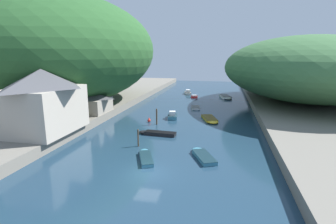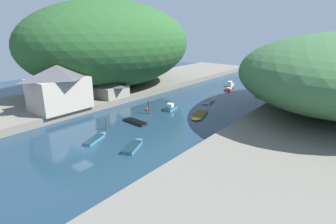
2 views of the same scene
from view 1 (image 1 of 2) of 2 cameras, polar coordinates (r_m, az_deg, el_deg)
water_surface at (r=55.81m, az=4.36°, el=0.08°), size 130.00×130.00×0.00m
left_bank at (r=63.77m, az=-18.09°, el=1.71°), size 22.00×120.00×1.41m
right_bank at (r=57.80m, az=29.29°, el=-0.37°), size 22.00×120.00×1.41m
hillside_left at (r=61.58m, az=-20.75°, el=12.39°), size 35.11×49.15×22.57m
hillside_right at (r=69.64m, az=27.81°, el=8.48°), size 37.11×51.96×14.78m
waterfront_building at (r=39.67m, az=-25.47°, el=2.41°), size 8.20×10.94×8.66m
boathouse_shed at (r=50.66m, az=-17.14°, el=2.26°), size 7.86×6.90×3.96m
boat_open_rowboat at (r=31.87m, az=7.48°, el=-9.29°), size 3.69×5.60×0.47m
boat_moored_right at (r=74.27m, az=5.77°, el=3.37°), size 2.08×3.88×0.76m
boat_mid_channel at (r=74.03m, az=12.50°, el=3.17°), size 3.84×6.88×0.66m
boat_far_right_bank at (r=39.91m, az=-2.64°, el=-4.62°), size 5.94×1.79×0.52m
boat_white_cruiser at (r=48.93m, az=9.18°, el=-1.59°), size 3.78×6.58×0.42m
boat_near_quay at (r=59.84m, az=5.98°, el=1.09°), size 2.50×4.58×0.41m
boat_red_skiff at (r=50.13m, az=0.97°, el=-0.81°), size 2.34×4.45×1.43m
boat_small_dinghy at (r=31.35m, az=-4.90°, el=-9.63°), size 3.20×5.44×0.45m
boat_navy_launch at (r=80.81m, az=4.30°, el=4.27°), size 3.03×6.45×1.37m
mooring_post_nearest at (r=34.95m, az=-6.51°, el=-5.58°), size 0.21×0.21×2.39m
mooring_post_middle at (r=45.30m, az=-2.49°, el=-0.99°), size 0.27×0.27×2.84m
channel_buoy_near at (r=47.24m, az=-4.14°, el=-1.80°), size 0.58×0.58×0.88m
person_on_quay at (r=51.88m, az=-13.24°, el=1.51°), size 0.22×0.38×1.69m
person_by_boathouse at (r=37.20m, az=-25.74°, el=-3.75°), size 0.33×0.43×1.69m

